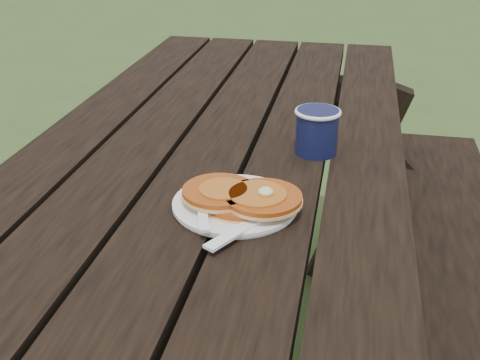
% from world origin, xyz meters
% --- Properties ---
extents(picnic_table, '(1.36, 1.80, 0.75)m').
position_xyz_m(picnic_table, '(0.00, 0.00, 0.37)').
color(picnic_table, black).
rests_on(picnic_table, ground).
extents(plate, '(0.22, 0.22, 0.01)m').
position_xyz_m(plate, '(0.09, -0.26, 0.76)').
color(plate, white).
rests_on(plate, picnic_table).
extents(pancake_stack, '(0.19, 0.13, 0.04)m').
position_xyz_m(pancake_stack, '(0.11, -0.27, 0.77)').
color(pancake_stack, '#AE4A13').
rests_on(pancake_stack, plate).
extents(knife, '(0.11, 0.17, 0.00)m').
position_xyz_m(knife, '(0.13, -0.33, 0.76)').
color(knife, white).
rests_on(knife, plate).
extents(fork, '(0.08, 0.16, 0.01)m').
position_xyz_m(fork, '(0.05, -0.32, 0.77)').
color(fork, white).
rests_on(fork, plate).
extents(coffee_cup, '(0.09, 0.09, 0.09)m').
position_xyz_m(coffee_cup, '(0.20, -0.01, 0.80)').
color(coffee_cup, '#0F1338').
rests_on(coffee_cup, picnic_table).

